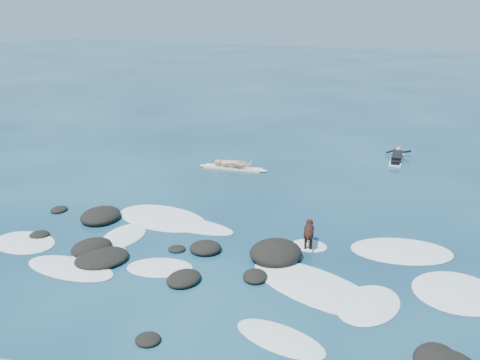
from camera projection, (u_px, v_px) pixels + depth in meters
The scene contains 6 objects.
ground at pixel (228, 255), 15.47m from camera, with size 160.00×160.00×0.00m, color #0A2642.
reef_rocks at pixel (171, 266), 14.61m from camera, with size 14.65×6.56×0.59m.
breaking_foam at pixel (234, 257), 15.31m from camera, with size 14.64×7.63×0.12m.
standing_surfer_rig at pixel (233, 154), 23.38m from camera, with size 3.12×0.93×1.78m.
paddling_surfer_rig at pixel (397, 157), 24.84m from camera, with size 1.17×2.63×0.45m.
dog at pixel (309, 231), 15.88m from camera, with size 0.50×1.16×0.75m.
Camera 1 is at (6.29, -12.53, 6.90)m, focal length 40.00 mm.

